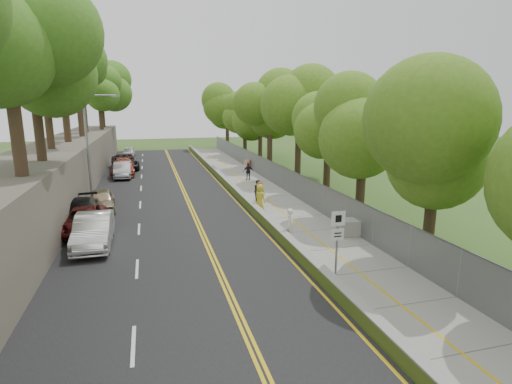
{
  "coord_description": "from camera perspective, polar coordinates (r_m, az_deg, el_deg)",
  "views": [
    {
      "loc": [
        -6.43,
        -17.5,
        7.27
      ],
      "look_at": [
        0.5,
        8.0,
        1.4
      ],
      "focal_mm": 28.0,
      "sensor_mm": 36.0,
      "label": 1
    }
  ],
  "objects": [
    {
      "name": "ground",
      "position": [
        20.01,
        4.69,
        -8.82
      ],
      "size": [
        140.0,
        140.0,
        0.0
      ],
      "primitive_type": "plane",
      "color": "#33511E",
      "rests_on": "ground"
    },
    {
      "name": "road",
      "position": [
        33.31,
        -13.06,
        -0.38
      ],
      "size": [
        11.2,
        66.0,
        0.04
      ],
      "primitive_type": "cube",
      "color": "black",
      "rests_on": "ground"
    },
    {
      "name": "sidewalk",
      "position": [
        34.49,
        0.24,
        0.4
      ],
      "size": [
        4.2,
        66.0,
        0.05
      ],
      "primitive_type": "cube",
      "color": "gray",
      "rests_on": "ground"
    },
    {
      "name": "jersey_barrier",
      "position": [
        33.9,
        -3.51,
        0.64
      ],
      "size": [
        0.42,
        66.0,
        0.6
      ],
      "primitive_type": "cube",
      "color": "#A6E633",
      "rests_on": "ground"
    },
    {
      "name": "rock_embankment",
      "position": [
        33.67,
        -27.13,
        2.13
      ],
      "size": [
        5.0,
        66.0,
        4.0
      ],
      "primitive_type": "cube",
      "color": "#595147",
      "rests_on": "ground"
    },
    {
      "name": "chainlink_fence",
      "position": [
        34.9,
        3.57,
        2.15
      ],
      "size": [
        0.04,
        66.0,
        2.0
      ],
      "primitive_type": "cube",
      "color": "slate",
      "rests_on": "ground"
    },
    {
      "name": "trees_embankment",
      "position": [
        33.31,
        -27.76,
        16.71
      ],
      "size": [
        6.4,
        66.0,
        13.0
      ],
      "primitive_type": null,
      "color": "#4D8725",
      "rests_on": "rock_embankment"
    },
    {
      "name": "trees_fenceside",
      "position": [
        35.17,
        7.41,
        11.98
      ],
      "size": [
        7.0,
        66.0,
        14.0
      ],
      "primitive_type": null,
      "color": "#588522",
      "rests_on": "ground"
    },
    {
      "name": "streetlight",
      "position": [
        31.87,
        -22.59,
        6.84
      ],
      "size": [
        2.52,
        0.22,
        8.0
      ],
      "color": "gray",
      "rests_on": "ground"
    },
    {
      "name": "signpost",
      "position": [
        17.14,
        11.56,
        -5.77
      ],
      "size": [
        0.62,
        0.09,
        3.1
      ],
      "color": "gray",
      "rests_on": "sidewalk"
    },
    {
      "name": "construction_barrel",
      "position": [
        45.05,
        -1.26,
        3.96
      ],
      "size": [
        0.62,
        0.62,
        1.03
      ],
      "primitive_type": "cylinder",
      "color": "#F04300",
      "rests_on": "sidewalk"
    },
    {
      "name": "concrete_block",
      "position": [
        23.05,
        13.36,
        -4.91
      ],
      "size": [
        1.5,
        1.23,
        0.9
      ],
      "primitive_type": "cube",
      "rotation": [
        0.0,
        0.0,
        -0.18
      ],
      "color": "gray",
      "rests_on": "sidewalk"
    },
    {
      "name": "car_1",
      "position": [
        22.36,
        -22.18,
        -5.08
      ],
      "size": [
        1.78,
        5.02,
        1.65
      ],
      "primitive_type": "imported",
      "rotation": [
        0.0,
        0.0,
        0.01
      ],
      "color": "silver",
      "rests_on": "road"
    },
    {
      "name": "car_2",
      "position": [
        24.92,
        -23.27,
        -3.71
      ],
      "size": [
        2.63,
        5.19,
        1.41
      ],
      "primitive_type": "imported",
      "rotation": [
        0.0,
        0.0,
        0.06
      ],
      "color": "maroon",
      "rests_on": "road"
    },
    {
      "name": "car_3",
      "position": [
        26.25,
        -23.86,
        -2.81
      ],
      "size": [
        2.46,
        5.44,
        1.55
      ],
      "primitive_type": "imported",
      "rotation": [
        0.0,
        0.0,
        0.06
      ],
      "color": "black",
      "rests_on": "road"
    },
    {
      "name": "car_4",
      "position": [
        29.31,
        -21.2,
        -1.16
      ],
      "size": [
        2.07,
        4.39,
        1.45
      ],
      "primitive_type": "imported",
      "rotation": [
        0.0,
        0.0,
        0.08
      ],
      "color": "#9B8866",
      "rests_on": "road"
    },
    {
      "name": "car_5",
      "position": [
        41.94,
        -18.55,
        2.99
      ],
      "size": [
        1.75,
        4.66,
        1.52
      ],
      "primitive_type": "imported",
      "rotation": [
        0.0,
        0.0,
        0.03
      ],
      "color": "#A7A8AD",
      "rests_on": "road"
    },
    {
      "name": "car_6",
      "position": [
        47.36,
        -18.22,
        4.13
      ],
      "size": [
        3.36,
        6.23,
        1.66
      ],
      "primitive_type": "imported",
      "rotation": [
        0.0,
        0.0,
        0.1
      ],
      "color": "black",
      "rests_on": "road"
    },
    {
      "name": "car_7",
      "position": [
        43.49,
        -18.45,
        3.4
      ],
      "size": [
        2.39,
        5.66,
        1.63
      ],
      "primitive_type": "imported",
      "rotation": [
        0.0,
        0.0,
        0.02
      ],
      "color": "#9C3D2E",
      "rests_on": "road"
    },
    {
      "name": "car_8",
      "position": [
        58.55,
        -17.7,
        5.5
      ],
      "size": [
        1.69,
        3.97,
        1.34
      ],
      "primitive_type": "imported",
      "rotation": [
        0.0,
        0.0,
        -0.03
      ],
      "color": "silver",
      "rests_on": "road"
    },
    {
      "name": "painter_0",
      "position": [
        27.33,
        0.56,
        -0.79
      ],
      "size": [
        0.9,
        1.07,
        1.85
      ],
      "primitive_type": "imported",
      "rotation": [
        0.0,
        0.0,
        1.99
      ],
      "color": "gold",
      "rests_on": "sidewalk"
    },
    {
      "name": "painter_1",
      "position": [
        21.57,
        4.97,
        -4.63
      ],
      "size": [
        0.58,
        0.73,
        1.75
      ],
      "primitive_type": "imported",
      "rotation": [
        0.0,
        0.0,
        1.29
      ],
      "color": "white",
      "rests_on": "sidewalk"
    },
    {
      "name": "painter_2",
      "position": [
        30.14,
        0.31,
        0.23
      ],
      "size": [
        0.7,
        0.85,
        1.61
      ],
      "primitive_type": "imported",
      "rotation": [
        0.0,
        0.0,
        1.46
      ],
      "color": "black",
      "rests_on": "sidewalk"
    },
    {
      "name": "painter_3",
      "position": [
        29.65,
        0.58,
        0.01
      ],
      "size": [
        0.81,
        1.13,
        1.58
      ],
      "primitive_type": "imported",
      "rotation": [
        0.0,
        0.0,
        1.81
      ],
      "color": "brown",
      "rests_on": "sidewalk"
    },
    {
      "name": "person_far",
      "position": [
        38.47,
        -1.11,
        2.96
      ],
      "size": [
        0.99,
        0.45,
        1.66
      ],
      "primitive_type": "imported",
      "rotation": [
        0.0,
        0.0,
        3.09
      ],
      "color": "black",
      "rests_on": "sidewalk"
    }
  ]
}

